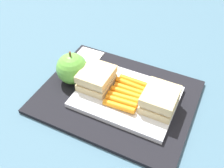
{
  "coord_description": "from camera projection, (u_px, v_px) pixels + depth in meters",
  "views": [
    {
      "loc": [
        -0.18,
        0.39,
        0.46
      ],
      "look_at": [
        0.01,
        0.0,
        0.04
      ],
      "focal_mm": 42.01,
      "sensor_mm": 36.0,
      "label": 1
    }
  ],
  "objects": [
    {
      "name": "food_tray",
      "position": [
        126.0,
        97.0,
        0.61
      ],
      "size": [
        0.23,
        0.17,
        0.01
      ],
      "primitive_type": "cube",
      "color": "white",
      "rests_on": "lunchbag_mat"
    },
    {
      "name": "ground_plane",
      "position": [
        117.0,
        98.0,
        0.63
      ],
      "size": [
        2.4,
        2.4,
        0.0
      ],
      "primitive_type": "plane",
      "color": "#42667A"
    },
    {
      "name": "sandwich_half_right",
      "position": [
        97.0,
        78.0,
        0.62
      ],
      "size": [
        0.07,
        0.08,
        0.04
      ],
      "color": "#DBC189",
      "rests_on": "food_tray"
    },
    {
      "name": "carrot_sticks_bundle",
      "position": [
        127.0,
        93.0,
        0.6
      ],
      "size": [
        0.08,
        0.1,
        0.02
      ],
      "color": "orange",
      "rests_on": "food_tray"
    },
    {
      "name": "lunchbag_mat",
      "position": [
        117.0,
        97.0,
        0.63
      ],
      "size": [
        0.36,
        0.28,
        0.01
      ],
      "primitive_type": "cube",
      "color": "black",
      "rests_on": "ground_plane"
    },
    {
      "name": "apple",
      "position": [
        71.0,
        70.0,
        0.63
      ],
      "size": [
        0.08,
        0.08,
        0.09
      ],
      "color": "#66B742",
      "rests_on": "lunchbag_mat"
    },
    {
      "name": "paper_napkin",
      "position": [
        88.0,
        57.0,
        0.73
      ],
      "size": [
        0.07,
        0.07,
        0.0
      ],
      "primitive_type": "cube",
      "rotation": [
        0.0,
        0.0,
        0.02
      ],
      "color": "white",
      "rests_on": "lunchbag_mat"
    },
    {
      "name": "sandwich_half_left",
      "position": [
        160.0,
        100.0,
        0.57
      ],
      "size": [
        0.07,
        0.08,
        0.04
      ],
      "color": "#DBC189",
      "rests_on": "food_tray"
    }
  ]
}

